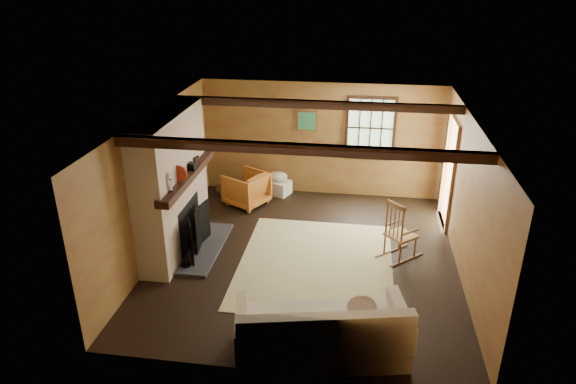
% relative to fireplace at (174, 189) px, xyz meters
% --- Properties ---
extents(ground, '(5.50, 5.50, 0.00)m').
position_rel_fireplace_xyz_m(ground, '(2.23, 0.00, -1.10)').
color(ground, black).
rests_on(ground, ground).
extents(room_envelope, '(5.02, 5.52, 2.44)m').
position_rel_fireplace_xyz_m(room_envelope, '(2.45, 0.26, 0.53)').
color(room_envelope, olive).
rests_on(room_envelope, ground).
extents(fireplace, '(1.02, 2.30, 2.40)m').
position_rel_fireplace_xyz_m(fireplace, '(0.00, 0.00, 0.00)').
color(fireplace, '#A1643E').
rests_on(fireplace, ground).
extents(rug, '(2.50, 3.00, 0.01)m').
position_rel_fireplace_xyz_m(rug, '(2.43, -0.20, -1.10)').
color(rug, tan).
rests_on(rug, ground).
extents(rocking_chair, '(0.82, 0.80, 1.05)m').
position_rel_fireplace_xyz_m(rocking_chair, '(3.77, 0.22, -0.66)').
color(rocking_chair, tan).
rests_on(rocking_chair, ground).
extents(sofa, '(2.28, 1.36, 0.86)m').
position_rel_fireplace_xyz_m(sofa, '(2.71, -2.36, -0.80)').
color(sofa, silver).
rests_on(sofa, ground).
extents(firewood_pile, '(0.69, 0.13, 0.25)m').
position_rel_fireplace_xyz_m(firewood_pile, '(0.35, 2.41, -0.98)').
color(firewood_pile, brown).
rests_on(firewood_pile, ground).
extents(laundry_basket, '(0.61, 0.54, 0.30)m').
position_rel_fireplace_xyz_m(laundry_basket, '(1.34, 2.55, -0.95)').
color(laundry_basket, white).
rests_on(laundry_basket, ground).
extents(basket_pillow, '(0.45, 0.38, 0.20)m').
position_rel_fireplace_xyz_m(basket_pillow, '(1.34, 2.55, -0.70)').
color(basket_pillow, silver).
rests_on(basket_pillow, laundry_basket).
extents(armchair, '(1.03, 1.02, 0.70)m').
position_rel_fireplace_xyz_m(armchair, '(0.79, 1.92, -0.75)').
color(armchair, '#BF6026').
rests_on(armchair, ground).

